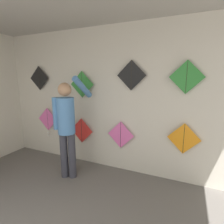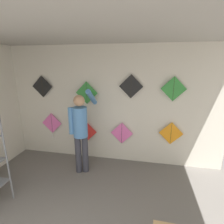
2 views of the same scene
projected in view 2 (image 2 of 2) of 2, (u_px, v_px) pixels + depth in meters
back_panel at (105, 105)px, 4.22m from camera, size 5.51×0.06×2.80m
ceiling_slab at (75, 29)px, 2.28m from camera, size 5.51×4.04×0.04m
shopkeeper at (81, 127)px, 3.73m from camera, size 0.46×0.71×1.88m
kite_0 at (52, 124)px, 4.54m from camera, size 0.54×0.04×0.68m
kite_1 at (86, 132)px, 4.41m from camera, size 0.54×0.01×0.54m
kite_2 at (122, 133)px, 4.23m from camera, size 0.54×0.01×0.54m
kite_3 at (171, 133)px, 4.00m from camera, size 0.54×0.01×0.54m
kite_4 at (42, 87)px, 4.31m from camera, size 0.54×0.01×0.54m
kite_5 at (87, 93)px, 4.13m from camera, size 0.54×0.01×0.54m
kite_6 at (131, 86)px, 3.89m from camera, size 0.54×0.01×0.54m
kite_7 at (174, 89)px, 3.73m from camera, size 0.54×0.01×0.54m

